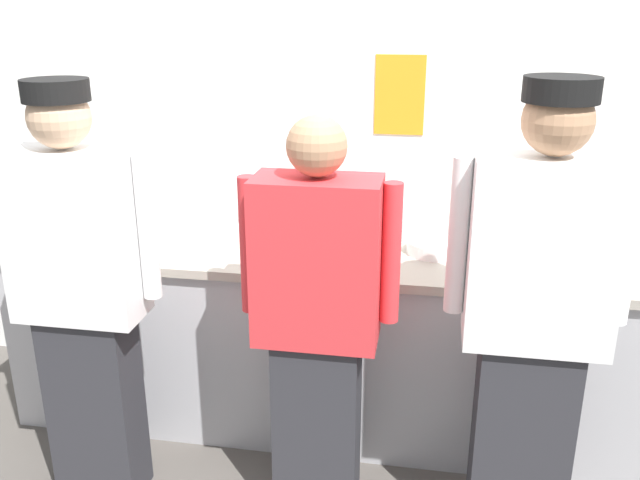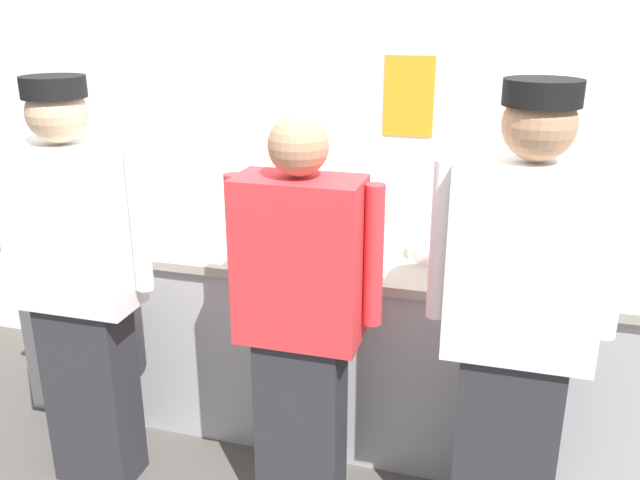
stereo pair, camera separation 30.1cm
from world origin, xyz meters
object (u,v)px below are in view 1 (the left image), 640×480
at_px(ramekin_yellow_sauce, 562,261).
at_px(ramekin_green_sauce, 572,249).
at_px(chef_near_left, 82,291).
at_px(sheet_tray, 105,235).
at_px(plate_stack_front, 498,257).
at_px(chef_center, 317,320).
at_px(chef_far_right, 535,315).
at_px(plate_stack_rear, 434,247).
at_px(squeeze_bottle_primary, 270,217).
at_px(deli_cup, 542,264).
at_px(ramekin_orange_sauce, 522,245).
at_px(mixing_bowl_steel, 322,242).
at_px(ramekin_red_sauce, 363,264).

bearing_deg(ramekin_yellow_sauce, ramekin_green_sauce, 68.09).
bearing_deg(chef_near_left, sheet_tray, 109.60).
bearing_deg(ramekin_green_sauce, plate_stack_front, -148.92).
bearing_deg(sheet_tray, chef_center, -28.26).
bearing_deg(chef_far_right, chef_center, 179.63).
bearing_deg(sheet_tray, ramekin_green_sauce, 4.17).
bearing_deg(plate_stack_rear, plate_stack_front, -19.95).
bearing_deg(chef_center, squeeze_bottle_primary, 115.23).
distance_m(chef_center, plate_stack_front, 0.90).
xyz_separation_m(chef_center, ramekin_green_sauce, (1.03, 0.77, 0.07)).
distance_m(plate_stack_rear, ramekin_yellow_sauce, 0.55).
bearing_deg(deli_cup, ramekin_orange_sauce, 98.05).
relative_size(chef_near_left, mixing_bowl_steel, 5.62).
bearing_deg(ramekin_red_sauce, plate_stack_front, 14.02).
distance_m(ramekin_yellow_sauce, ramekin_orange_sauce, 0.23).
relative_size(chef_far_right, sheet_tray, 3.66).
xyz_separation_m(plate_stack_rear, ramekin_yellow_sauce, (0.54, -0.07, -0.01)).
height_order(chef_center, plate_stack_rear, chef_center).
bearing_deg(ramekin_orange_sauce, deli_cup, -81.95).
height_order(chef_near_left, squeeze_bottle_primary, chef_near_left).
distance_m(chef_far_right, mixing_bowl_steel, 1.01).
xyz_separation_m(mixing_bowl_steel, ramekin_yellow_sauce, (1.03, 0.04, -0.04)).
bearing_deg(ramekin_orange_sauce, mixing_bowl_steel, -165.83).
bearing_deg(mixing_bowl_steel, chef_center, -82.12).
xyz_separation_m(chef_near_left, plate_stack_front, (1.60, 0.61, 0.01)).
distance_m(plate_stack_front, sheet_tray, 1.84).
distance_m(plate_stack_rear, mixing_bowl_steel, 0.51).
bearing_deg(chef_near_left, ramekin_yellow_sauce, 18.77).
height_order(ramekin_yellow_sauce, ramekin_red_sauce, ramekin_yellow_sauce).
bearing_deg(squeeze_bottle_primary, chef_center, -64.77).
distance_m(chef_near_left, sheet_tray, 0.70).
bearing_deg(plate_stack_front, ramekin_red_sauce, -165.98).
xyz_separation_m(chef_near_left, ramekin_yellow_sauce, (1.87, 0.64, 0.00)).
relative_size(plate_stack_front, ramekin_green_sauce, 2.36).
relative_size(plate_stack_front, sheet_tray, 0.44).
height_order(plate_stack_rear, sheet_tray, plate_stack_rear).
distance_m(sheet_tray, ramekin_green_sauce, 2.18).
xyz_separation_m(chef_near_left, ramekin_red_sauce, (1.03, 0.47, -0.00)).
distance_m(ramekin_orange_sauce, deli_cup, 0.31).
height_order(chef_near_left, ramekin_yellow_sauce, chef_near_left).
distance_m(chef_near_left, ramekin_green_sauce, 2.11).
xyz_separation_m(plate_stack_front, ramekin_orange_sauce, (0.12, 0.21, -0.01)).
relative_size(ramekin_yellow_sauce, deli_cup, 0.76).
height_order(ramekin_green_sauce, ramekin_red_sauce, ramekin_green_sauce).
bearing_deg(plate_stack_rear, deli_cup, -24.79).
height_order(chef_near_left, mixing_bowl_steel, chef_near_left).
bearing_deg(chef_near_left, plate_stack_front, 20.81).
bearing_deg(plate_stack_rear, sheet_tray, -178.04).
bearing_deg(ramekin_yellow_sauce, deli_cup, -128.76).
relative_size(mixing_bowl_steel, squeeze_bottle_primary, 1.56).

